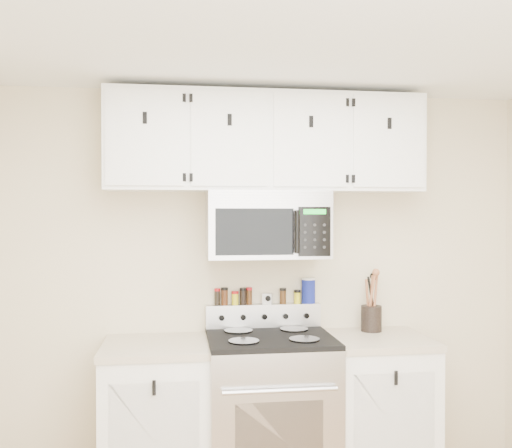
{
  "coord_description": "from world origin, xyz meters",
  "views": [
    {
      "loc": [
        -0.56,
        -2.0,
        1.7
      ],
      "look_at": [
        -0.08,
        1.45,
        1.63
      ],
      "focal_mm": 40.0,
      "sensor_mm": 36.0,
      "label": 1
    }
  ],
  "objects_px": {
    "range": "(270,411)",
    "salt_canister": "(308,290)",
    "microwave": "(267,225)",
    "utensil_crock": "(371,316)"
  },
  "relations": [
    {
      "from": "utensil_crock",
      "to": "salt_canister",
      "type": "relative_size",
      "value": 2.33
    },
    {
      "from": "range",
      "to": "microwave",
      "type": "distance_m",
      "value": 1.15
    },
    {
      "from": "microwave",
      "to": "utensil_crock",
      "type": "xyz_separation_m",
      "value": [
        0.71,
        0.06,
        -0.61
      ]
    },
    {
      "from": "microwave",
      "to": "salt_canister",
      "type": "bearing_deg",
      "value": 27.02
    },
    {
      "from": "microwave",
      "to": "utensil_crock",
      "type": "height_order",
      "value": "microwave"
    },
    {
      "from": "range",
      "to": "utensil_crock",
      "type": "relative_size",
      "value": 2.79
    },
    {
      "from": "range",
      "to": "microwave",
      "type": "xyz_separation_m",
      "value": [
        0.0,
        0.13,
        1.14
      ]
    },
    {
      "from": "range",
      "to": "utensil_crock",
      "type": "bearing_deg",
      "value": 14.52
    },
    {
      "from": "utensil_crock",
      "to": "salt_canister",
      "type": "height_order",
      "value": "utensil_crock"
    },
    {
      "from": "range",
      "to": "salt_canister",
      "type": "bearing_deg",
      "value": 42.74
    }
  ]
}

